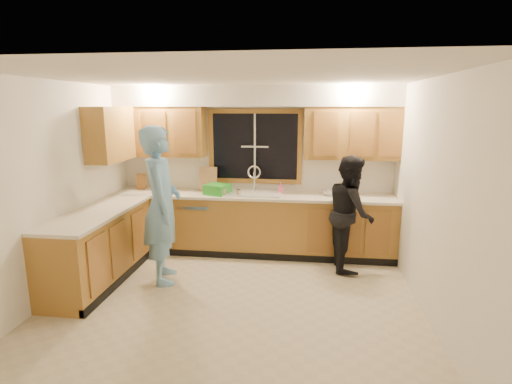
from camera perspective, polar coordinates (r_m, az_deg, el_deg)
floor at (r=4.79m, az=-3.19°, el=-15.27°), size 4.20×4.20×0.00m
ceiling at (r=4.26m, az=-3.60°, el=16.13°), size 4.20×4.20×0.00m
wall_back at (r=6.20m, az=-0.15°, el=3.28°), size 4.20×0.00×4.20m
wall_left at (r=5.17m, az=-26.91°, el=0.20°), size 0.00×3.80×3.80m
wall_right at (r=4.48m, az=24.07°, el=-1.20°), size 0.00×3.80×3.80m
base_cabinets_back at (r=6.09m, az=-0.51°, el=-4.70°), size 4.20×0.60×0.88m
base_cabinets_left at (r=5.51m, az=-21.47°, el=-7.41°), size 0.60×1.90×0.88m
countertop_back at (r=5.96m, az=-0.54°, el=-0.50°), size 4.20×0.63×0.04m
countertop_left at (r=5.37m, az=-21.70°, el=-2.78°), size 0.63×1.90×0.04m
upper_cabinets_left at (r=6.33m, az=-13.40°, el=8.37°), size 1.35×0.33×0.75m
upper_cabinets_right at (r=5.96m, az=13.50°, el=8.16°), size 1.35×0.33×0.75m
upper_cabinets_return at (r=5.97m, az=-20.11°, el=7.77°), size 0.33×0.90×0.75m
soffit at (r=5.96m, az=-0.38°, el=13.54°), size 4.20×0.35×0.30m
window_frame at (r=6.15m, az=-0.16°, el=6.50°), size 1.44×0.03×1.14m
sink at (r=5.99m, az=-0.51°, el=-0.79°), size 0.86×0.52×0.57m
dishwasher at (r=6.26m, az=-8.28°, el=-4.65°), size 0.60×0.56×0.82m
stove at (r=5.04m, az=-24.58°, el=-9.34°), size 0.58×0.75×0.90m
man at (r=5.13m, az=-13.33°, el=-1.86°), size 0.68×0.84×1.98m
woman at (r=5.58m, az=13.35°, el=-2.91°), size 0.63×0.79×1.57m
knife_block at (r=6.57m, az=-16.04°, el=1.43°), size 0.14×0.12×0.24m
cutting_board at (r=6.23m, az=-6.85°, el=1.88°), size 0.28×0.10×0.37m
dish_crate at (r=5.96m, az=-5.54°, el=0.39°), size 0.41×0.39×0.15m
soap_bottle at (r=5.99m, az=3.55°, el=0.58°), size 0.08×0.08×0.17m
bowl at (r=5.99m, az=10.69°, el=-0.18°), size 0.25×0.25×0.06m
can_left at (r=5.82m, az=-4.62°, el=-0.01°), size 0.09×0.09×0.12m
can_right at (r=5.78m, az=-2.50°, el=-0.18°), size 0.06×0.06×0.11m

